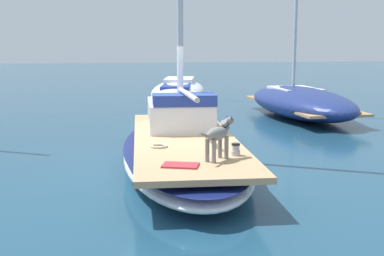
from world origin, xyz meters
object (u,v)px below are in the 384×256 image
at_px(dog_grey, 219,135).
at_px(deck_winch, 236,150).
at_px(deck_towel, 180,165).
at_px(moored_boat_far_astern, 179,90).
at_px(moored_boat_starboard_side, 301,102).
at_px(sailboat_main, 184,152).
at_px(coiled_rope, 159,146).

distance_m(dog_grey, deck_winch, 0.56).
distance_m(dog_grey, deck_towel, 0.86).
xyz_separation_m(moored_boat_far_astern, moored_boat_starboard_side, (3.55, -5.72, 0.07)).
relative_size(sailboat_main, moored_boat_starboard_side, 0.98).
bearing_deg(sailboat_main, deck_winch, -71.51).
distance_m(sailboat_main, coiled_rope, 1.19).
height_order(sailboat_main, moored_boat_far_astern, moored_boat_far_astern).
height_order(coiled_rope, deck_towel, coiled_rope).
bearing_deg(moored_boat_far_astern, deck_winch, -93.73).
relative_size(sailboat_main, coiled_rope, 22.71).
xyz_separation_m(sailboat_main, deck_towel, (-0.42, -2.47, 0.34)).
bearing_deg(dog_grey, sailboat_main, 96.86).
distance_m(sailboat_main, deck_towel, 2.52).
bearing_deg(coiled_rope, sailboat_main, 57.43).
height_order(moored_boat_far_astern, moored_boat_starboard_side, moored_boat_starboard_side).
xyz_separation_m(deck_winch, moored_boat_starboard_side, (4.46, 8.28, -0.19)).
height_order(dog_grey, coiled_rope, dog_grey).
xyz_separation_m(deck_winch, coiled_rope, (-1.24, 0.89, -0.08)).
distance_m(deck_winch, moored_boat_far_astern, 14.02).
bearing_deg(moored_boat_starboard_side, sailboat_main, -128.35).
height_order(dog_grey, deck_winch, dog_grey).
bearing_deg(moored_boat_starboard_side, dog_grey, -119.40).
distance_m(coiled_rope, deck_towel, 1.51).
relative_size(dog_grey, moored_boat_far_astern, 0.09).
xyz_separation_m(sailboat_main, dog_grey, (0.26, -2.14, 0.75)).
height_order(deck_winch, moored_boat_starboard_side, moored_boat_starboard_side).
height_order(sailboat_main, deck_winch, deck_winch).
relative_size(deck_winch, deck_towel, 0.38).
distance_m(moored_boat_far_astern, moored_boat_starboard_side, 6.73).
bearing_deg(coiled_rope, moored_boat_starboard_side, 52.36).
bearing_deg(deck_towel, coiled_rope, 97.29).
bearing_deg(moored_boat_starboard_side, coiled_rope, -127.64).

